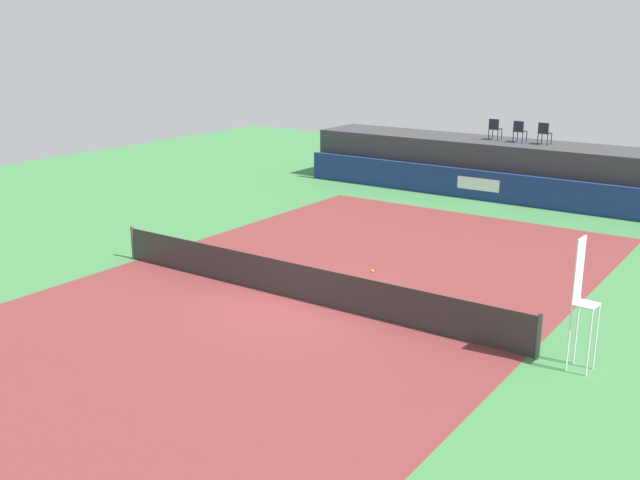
% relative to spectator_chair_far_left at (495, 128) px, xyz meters
% --- Properties ---
extents(ground_plane, '(48.00, 48.00, 0.00)m').
position_rel_spectator_chair_far_left_xyz_m(ground_plane, '(1.09, -12.36, -2.69)').
color(ground_plane, '#3D7A42').
extents(court_inner, '(12.00, 22.00, 0.00)m').
position_rel_spectator_chair_far_left_xyz_m(court_inner, '(1.09, -15.36, -2.69)').
color(court_inner, maroon).
rests_on(court_inner, ground).
extents(sponsor_wall, '(18.00, 0.22, 1.20)m').
position_rel_spectator_chair_far_left_xyz_m(sponsor_wall, '(1.09, -1.86, -2.09)').
color(sponsor_wall, navy).
rests_on(sponsor_wall, ground).
extents(spectator_platform, '(18.00, 2.80, 2.20)m').
position_rel_spectator_chair_far_left_xyz_m(spectator_platform, '(1.09, -0.06, -1.59)').
color(spectator_platform, '#38383D').
rests_on(spectator_platform, ground).
extents(spectator_chair_far_left, '(0.45, 0.45, 0.89)m').
position_rel_spectator_chair_far_left_xyz_m(spectator_chair_far_left, '(0.00, 0.00, 0.00)').
color(spectator_chair_far_left, '#1E232D').
rests_on(spectator_chair_far_left, spectator_platform).
extents(spectator_chair_left, '(0.48, 0.48, 0.89)m').
position_rel_spectator_chair_far_left_xyz_m(spectator_chair_left, '(1.12, -0.13, 0.00)').
color(spectator_chair_left, '#1E232D').
rests_on(spectator_chair_left, spectator_platform).
extents(spectator_chair_center, '(0.48, 0.48, 0.89)m').
position_rel_spectator_chair_far_left_xyz_m(spectator_chair_center, '(2.14, -0.12, 0.00)').
color(spectator_chair_center, '#1E232D').
rests_on(spectator_chair_center, spectator_platform).
extents(umpire_chair, '(0.47, 0.47, 2.76)m').
position_rel_spectator_chair_far_left_xyz_m(umpire_chair, '(8.06, -15.35, -1.11)').
color(umpire_chair, white).
rests_on(umpire_chair, ground).
extents(tennis_net, '(12.40, 0.02, 0.95)m').
position_rel_spectator_chair_far_left_xyz_m(tennis_net, '(1.09, -15.36, -2.22)').
color(tennis_net, '#2D2D2D').
rests_on(tennis_net, ground).
extents(net_post_near, '(0.10, 0.10, 1.00)m').
position_rel_spectator_chair_far_left_xyz_m(net_post_near, '(-5.11, -15.36, -2.19)').
color(net_post_near, '#4C4C51').
rests_on(net_post_near, ground).
extents(net_post_far, '(0.10, 0.10, 1.00)m').
position_rel_spectator_chair_far_left_xyz_m(net_post_far, '(7.29, -15.36, -2.19)').
color(net_post_far, '#4C4C51').
rests_on(net_post_far, ground).
extents(tennis_ball, '(0.07, 0.07, 0.07)m').
position_rel_spectator_chair_far_left_xyz_m(tennis_ball, '(1.49, -12.37, -2.66)').
color(tennis_ball, '#D8EA33').
rests_on(tennis_ball, court_inner).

